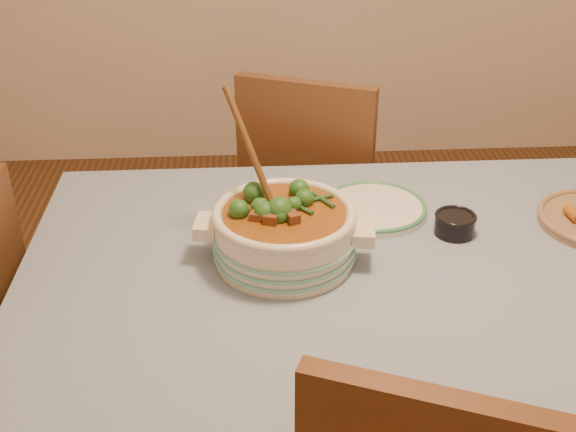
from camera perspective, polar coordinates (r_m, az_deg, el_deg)
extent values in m
cube|color=brown|center=(1.70, 7.49, -4.78)|extent=(1.60, 1.00, 0.05)
cube|color=#8291A9|center=(1.69, 7.55, -4.00)|extent=(1.68, 1.08, 0.01)
cylinder|color=brown|center=(2.28, -13.65, -6.94)|extent=(0.07, 0.07, 0.70)
cylinder|color=beige|center=(1.66, -0.29, -1.65)|extent=(0.36, 0.36, 0.13)
torus|color=beige|center=(1.62, -0.29, 0.23)|extent=(0.33, 0.33, 0.02)
cube|color=beige|center=(1.64, 5.98, -1.36)|extent=(0.06, 0.09, 0.03)
cube|color=beige|center=(1.67, -6.45, -0.82)|extent=(0.06, 0.09, 0.03)
cylinder|color=brown|center=(1.63, -0.29, -0.02)|extent=(0.28, 0.28, 0.02)
cylinder|color=white|center=(1.89, 6.86, 0.58)|extent=(0.31, 0.31, 0.02)
torus|color=#3F8A5C|center=(1.89, 6.87, 0.80)|extent=(0.27, 0.27, 0.01)
cylinder|color=black|center=(1.82, 13.04, -0.68)|extent=(0.12, 0.12, 0.05)
torus|color=black|center=(1.81, 13.13, -0.01)|extent=(0.10, 0.10, 0.01)
cylinder|color=black|center=(1.82, 13.09, -0.28)|extent=(0.08, 0.08, 0.01)
cube|color=brown|center=(2.58, 2.59, 1.94)|extent=(0.58, 0.58, 0.04)
cube|color=brown|center=(2.30, 1.29, 4.98)|extent=(0.43, 0.21, 0.48)
cylinder|color=brown|center=(2.82, 7.32, -1.23)|extent=(0.04, 0.04, 0.48)
cylinder|color=brown|center=(2.90, -0.07, 0.01)|extent=(0.04, 0.04, 0.48)
cylinder|color=brown|center=(2.51, 5.44, -5.52)|extent=(0.04, 0.04, 0.48)
cylinder|color=brown|center=(2.60, -2.79, -3.97)|extent=(0.04, 0.04, 0.48)
cylinder|color=brown|center=(2.30, -19.16, -11.67)|extent=(0.04, 0.04, 0.45)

